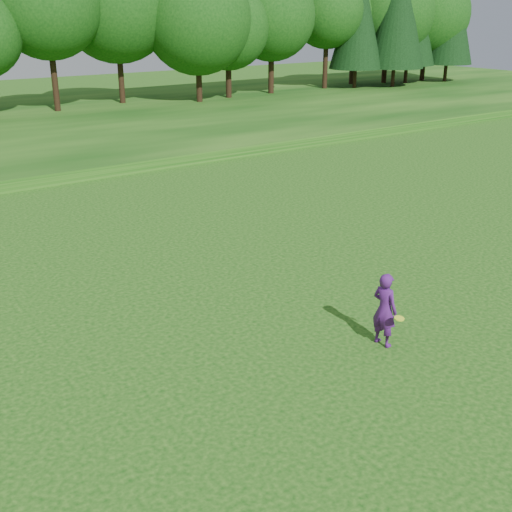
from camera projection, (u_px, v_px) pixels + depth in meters
ground at (308, 355)px, 15.39m from camera, size 140.00×140.00×0.00m
walking_path at (41, 182)px, 30.63m from camera, size 130.00×1.60×0.04m
woman at (385, 310)px, 15.55m from camera, size 0.52×1.03×1.89m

